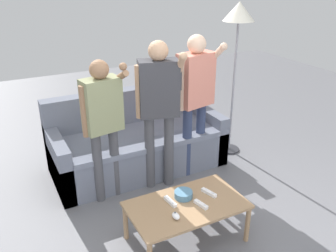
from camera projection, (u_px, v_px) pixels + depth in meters
name	position (u px, v px, depth m)	size (l,w,h in m)	color
ground_plane	(176.00, 233.00, 3.37)	(12.00, 12.00, 0.00)	slate
couch	(136.00, 143.00, 4.39)	(2.03, 0.91, 0.91)	slate
coffee_table	(187.00, 208.00, 3.15)	(1.02, 0.59, 0.39)	#997551
snack_bowl	(183.00, 194.00, 3.22)	(0.16, 0.16, 0.06)	teal
game_remote_nunchuk	(176.00, 216.00, 2.95)	(0.06, 0.09, 0.05)	white
floor_lamp	(238.00, 22.00, 4.21)	(0.38, 0.38, 1.92)	#2D2D33
player_left	(103.00, 116.00, 3.53)	(0.46, 0.29, 1.50)	#47474C
player_center	(159.00, 100.00, 3.71)	(0.47, 0.44, 1.63)	#47474C
player_right	(195.00, 90.00, 3.98)	(0.52, 0.34, 1.64)	#2D3856
game_remote_wand_near	(201.00, 204.00, 3.10)	(0.07, 0.15, 0.03)	white
game_remote_wand_far	(170.00, 202.00, 3.14)	(0.05, 0.16, 0.03)	white
game_remote_wand_spare	(209.00, 193.00, 3.27)	(0.08, 0.17, 0.03)	white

